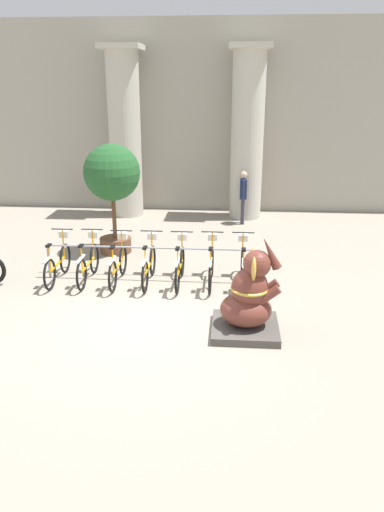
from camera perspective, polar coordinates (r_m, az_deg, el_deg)
name	(u,v)px	position (r m, az deg, el deg)	size (l,w,h in m)	color
ground_plane	(148,321)	(9.13, -5.07, -7.40)	(60.00, 60.00, 0.00)	gray
building_facade	(188,118)	(16.74, -0.42, 15.50)	(20.00, 0.20, 6.00)	#A39E8E
column_left	(125,132)	(16.06, -7.69, 13.83)	(1.24, 1.24, 5.16)	#BCB7A8
column_right	(247,133)	(15.72, 6.35, 13.77)	(1.24, 1.24, 5.16)	#BCB7A8
bike_rack	(150,253)	(10.71, -4.86, 0.31)	(4.58, 0.05, 0.77)	gray
bicycle_0	(58,262)	(11.16, -15.06, -0.70)	(0.48, 1.68, 1.04)	black
bicycle_1	(89,263)	(10.99, -11.74, -0.75)	(0.48, 1.68, 1.04)	black
bicycle_2	(118,264)	(10.78, -8.42, -0.94)	(0.48, 1.68, 1.04)	black
bicycle_3	(149,265)	(10.68, -4.92, -1.00)	(0.48, 1.68, 1.04)	black
bicycle_4	(180,266)	(10.59, -1.38, -1.10)	(0.48, 1.68, 1.04)	black
bicycle_5	(211,266)	(10.58, 2.21, -1.13)	(0.48, 1.68, 1.04)	black
bicycle_6	(243,267)	(10.58, 5.80, -1.22)	(0.48, 1.68, 1.04)	black
elephant_statue	(249,300)	(8.53, 6.51, -5.06)	(1.14, 1.14, 1.75)	#4C4742
person_pedestrian	(243,193)	(15.16, 5.87, 7.19)	(0.21, 0.47, 1.60)	#383342
potted_tree	(112,179)	(12.39, -9.11, 8.71)	(1.38, 1.38, 2.72)	brown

